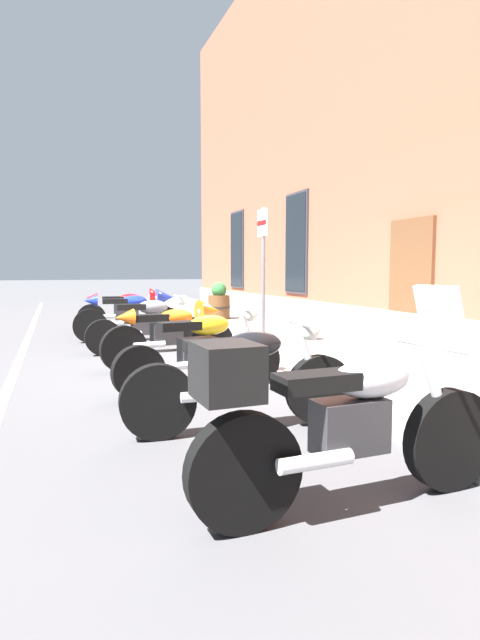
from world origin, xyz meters
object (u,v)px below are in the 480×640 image
Objects in this scene: motorcycle_red_sport at (129,308)px; motorcycle_grey_naked at (149,325)px; motorcycle_black_naked at (245,378)px; barrel_planter at (219,303)px; motorcycle_orange_sport at (174,331)px; motorcycle_yellow_naked at (203,351)px; motorcycle_blue_sport at (134,313)px; motorcycle_silver_touring at (341,420)px; parking_sign at (263,257)px.

motorcycle_grey_naked is (3.23, -0.11, -0.07)m from motorcycle_red_sport.
motorcycle_red_sport reaches higher than motorcycle_black_naked.
motorcycle_grey_naked is at bearing -32.45° from barrel_planter.
motorcycle_orange_sport is 5.92m from barrel_planter.
motorcycle_yellow_naked is (1.56, 0.00, -0.06)m from motorcycle_orange_sport.
motorcycle_black_naked is at bearing 0.69° from motorcycle_grey_naked.
barrel_planter reaches higher than motorcycle_blue_sport.
motorcycle_orange_sport is 0.94× the size of motorcycle_black_naked.
motorcycle_red_sport is 1.04× the size of motorcycle_grey_naked.
barrel_planter is at bearing 156.30° from motorcycle_orange_sport.
motorcycle_blue_sport is (1.61, -0.13, 0.02)m from motorcycle_red_sport.
barrel_planter is (-5.42, 2.38, 0.02)m from motorcycle_orange_sport.
motorcycle_orange_sport is at bearing -180.00° from motorcycle_yellow_naked.
motorcycle_red_sport is 3.23m from motorcycle_grey_naked.
motorcycle_black_naked is at bearing -0.37° from motorcycle_red_sport.
motorcycle_orange_sport is 1.56m from motorcycle_yellow_naked.
motorcycle_blue_sport is 1.04× the size of motorcycle_silver_touring.
motorcycle_black_naked is at bearing -24.36° from parking_sign.
motorcycle_black_naked is (3.17, -0.07, -0.06)m from motorcycle_orange_sport.
motorcycle_red_sport is at bearing -157.50° from parking_sign.
motorcycle_blue_sport is 3.10m from motorcycle_orange_sport.
motorcycle_yellow_naked is 2.23× the size of barrel_planter.
barrel_planter is at bearing 161.19° from motorcycle_yellow_naked.
motorcycle_silver_touring is at bearing 0.51° from motorcycle_grey_naked.
motorcycle_blue_sport is 1.05× the size of motorcycle_grey_naked.
motorcycle_orange_sport reaches higher than motorcycle_black_naked.
motorcycle_blue_sport reaches higher than motorcycle_orange_sport.
motorcycle_orange_sport is 0.88× the size of parking_sign.
motorcycle_red_sport is at bearing -179.83° from motorcycle_yellow_naked.
motorcycle_orange_sport is 2.10m from parking_sign.
parking_sign is at bearing 111.51° from motorcycle_orange_sport.
motorcycle_yellow_naked is at bearing 178.77° from motorcycle_silver_touring.
motorcycle_yellow_naked is at bearing 0.00° from motorcycle_orange_sport.
motorcycle_red_sport is 4.71m from motorcycle_orange_sport.
motorcycle_grey_naked is at bearing -179.31° from motorcycle_black_naked.
motorcycle_blue_sport is 3.23m from parking_sign.
motorcycle_silver_touring is (6.28, 0.06, 0.07)m from motorcycle_grey_naked.
motorcycle_yellow_naked is 1.01× the size of motorcycle_silver_touring.
motorcycle_silver_touring is at bearing -0.31° from motorcycle_red_sport.
motorcycle_black_naked is at bearing -15.91° from barrel_planter.
motorcycle_blue_sport reaches higher than motorcycle_black_naked.
motorcycle_silver_touring reaches higher than motorcycle_grey_naked.
motorcycle_red_sport is 1.08× the size of motorcycle_orange_sport.
parking_sign is at bearing 65.17° from motorcycle_grey_naked.
parking_sign reaches higher than barrel_planter.
motorcycle_orange_sport is 2.12× the size of barrel_planter.
parking_sign reaches higher than motorcycle_orange_sport.
motorcycle_grey_naked is 4.65m from motorcycle_black_naked.
motorcycle_red_sport is at bearing 178.10° from motorcycle_grey_naked.
parking_sign is 4.94m from barrel_planter.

